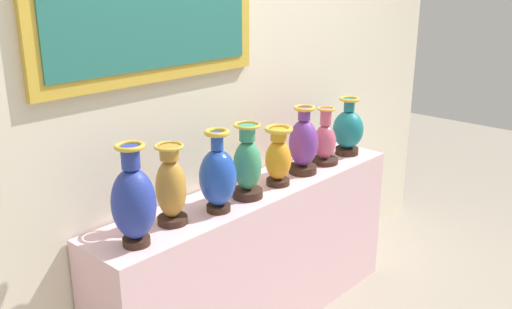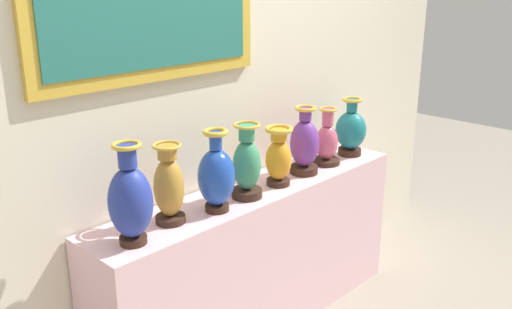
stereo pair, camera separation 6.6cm
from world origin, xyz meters
name	(u,v)px [view 1 (the left image)]	position (x,y,z in m)	size (l,w,h in m)	color
display_shelf	(256,259)	(0.00, 0.00, 0.40)	(1.89, 0.37, 0.80)	beige
back_wall	(218,49)	(-0.01, 0.24, 1.48)	(3.98, 0.14, 2.95)	beige
vase_cobalt	(134,202)	(-0.78, -0.06, 0.99)	(0.18, 0.18, 0.42)	#382319
vase_ochre	(171,188)	(-0.55, -0.01, 0.97)	(0.13, 0.13, 0.36)	#382319
vase_sapphire	(218,176)	(-0.32, -0.06, 0.97)	(0.17, 0.17, 0.38)	#382319
vase_jade	(247,166)	(-0.11, -0.05, 0.97)	(0.15, 0.15, 0.37)	#382319
vase_amber	(278,157)	(0.12, -0.05, 0.95)	(0.14, 0.14, 0.31)	#382319
vase_violet	(303,144)	(0.34, -0.03, 0.97)	(0.16, 0.16, 0.37)	#382319
vase_rose	(325,142)	(0.55, -0.02, 0.93)	(0.16, 0.16, 0.32)	#382319
vase_teal	(348,130)	(0.78, -0.02, 0.95)	(0.18, 0.18, 0.34)	#382319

